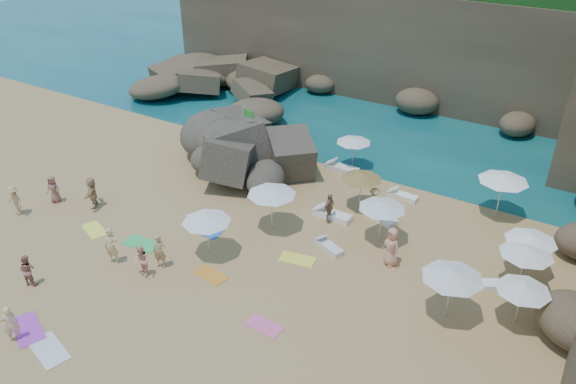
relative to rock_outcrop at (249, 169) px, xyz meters
The scene contains 43 objects.
ground 7.82m from the rock_outcrop, 65.44° to the right, with size 120.00×120.00×0.00m, color tan.
seawater 23.11m from the rock_outcrop, 81.91° to the left, with size 120.00×120.00×0.00m, color #0C4751.
cliff_back 19.06m from the rock_outcrop, 73.64° to the left, with size 44.00×8.00×8.00m, color brown.
rock_promontory 11.79m from the rock_outcrop, 131.09° to the left, with size 12.00×7.00×2.00m, color brown, non-canonical shape.
marina_masts 26.61m from the rock_outcrop, 120.07° to the left, with size 3.10×0.10×6.00m.
rock_outcrop is the anchor object (origin of this frame).
flag_pole 2.51m from the rock_outcrop, 70.99° to the right, with size 0.76×0.16×3.91m.
parasol_0 10.08m from the rock_outcrop, 16.26° to the right, with size 2.23×2.23×2.10m.
parasol_1 6.36m from the rock_outcrop, 33.62° to the left, with size 2.03×2.03×1.92m.
parasol_2 14.04m from the rock_outcrop, 10.16° to the left, with size 2.46×2.46×2.33m.
parasol_3 16.07m from the rock_outcrop, ahead, with size 2.17×2.17×2.05m.
parasol_5 6.78m from the rock_outcrop, 44.61° to the right, with size 2.37×2.37×2.24m.
parasol_6 7.66m from the rock_outcrop, ahead, with size 2.13×2.13×2.01m.
parasol_7 16.27m from the rock_outcrop, 10.56° to the right, with size 2.17×2.17×2.06m.
parasol_8 17.17m from the rock_outcrop, 17.97° to the right, with size 2.05×2.05×1.94m.
parasol_9 8.77m from the rock_outcrop, 67.00° to the right, with size 2.22×2.22×2.10m.
parasol_11 15.32m from the rock_outcrop, 24.31° to the right, with size 2.37×2.37×2.24m.
lounger_0 7.04m from the rock_outcrop, 18.09° to the right, with size 1.99×0.66×0.31m, color white.
lounger_1 5.46m from the rock_outcrop, 28.72° to the left, with size 2.01×0.67×0.31m, color white.
lounger_2 9.11m from the rock_outcrop, ahead, with size 1.64×0.55×0.25m, color white.
lounger_3 9.11m from the rock_outcrop, 30.88° to the right, with size 1.60×0.53×0.25m, color silver.
lounger_4 8.88m from the rock_outcrop, ahead, with size 1.92×0.64×0.30m, color white.
lounger_5 15.19m from the rock_outcrop, 13.86° to the right, with size 1.69×0.56×0.26m, color white.
towel_3 8.90m from the rock_outcrop, 89.14° to the right, with size 1.81×0.91×0.03m, color green.
towel_4 9.64m from the rock_outcrop, 106.00° to the right, with size 1.56×0.78×0.03m, color #F4FF43.
towel_5 15.77m from the rock_outcrop, 82.37° to the right, with size 1.84×0.92×0.03m, color silver.
towel_6 15.36m from the rock_outcrop, 88.23° to the right, with size 1.90×0.95×0.03m, color #AF38B6.
towel_8 6.77m from the rock_outcrop, 73.22° to the right, with size 1.72×0.86×0.03m, color blue.
towel_9 13.23m from the rock_outcrop, 52.34° to the right, with size 1.46×0.73×0.03m, color #E6598B.
towel_10 10.07m from the rock_outcrop, 64.32° to the right, with size 1.53×0.77×0.03m, color orange.
towel_12 9.29m from the rock_outcrop, 41.29° to the right, with size 1.60×0.80×0.03m, color yellow.
person_stand_0 10.64m from the rock_outcrop, 89.38° to the right, with size 0.64×0.42×1.76m, color #E4BD77.
person_stand_1 13.65m from the rock_outcrop, 97.40° to the right, with size 0.71×0.55×1.45m, color #AC6856.
person_stand_2 8.32m from the rock_outcrop, ahead, with size 0.94×0.39×1.45m, color #D4B378.
person_stand_3 7.22m from the rock_outcrop, 21.04° to the right, with size 0.92×0.38×1.56m, color #96694B.
person_stand_4 11.51m from the rock_outcrop, 21.72° to the right, with size 0.91×0.49×1.86m, color tan.
person_stand_5 4.00m from the rock_outcrop, 166.90° to the left, with size 1.78×0.51×1.92m, color tan.
person_stand_6 15.95m from the rock_outcrop, 88.10° to the right, with size 0.57×0.37×1.55m, color #F2C289.
person_lie_0 12.51m from the rock_outcrop, 124.59° to the right, with size 1.01×1.57×0.42m, color tan.
person_lie_2 10.66m from the rock_outcrop, 127.58° to the right, with size 0.71×1.46×0.39m, color #925749.
person_lie_3 8.87m from the rock_outcrop, 119.51° to the right, with size 1.53×1.65×0.44m, color tan.
person_lie_4 9.96m from the rock_outcrop, 77.59° to the right, with size 0.58×1.59×0.38m, color tan.
person_lie_5 10.79m from the rock_outcrop, 79.67° to the right, with size 0.72×1.48×0.56m, color #F5A68B.
Camera 1 is at (14.07, -16.63, 15.18)m, focal length 35.00 mm.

